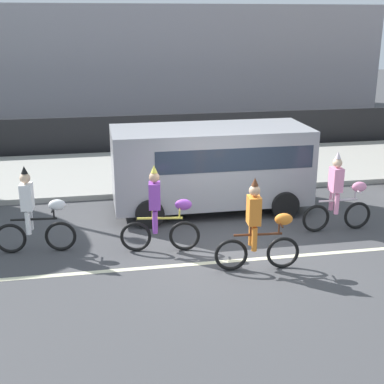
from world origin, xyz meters
name	(u,v)px	position (x,y,z in m)	size (l,w,h in m)	color
ground_plane	(232,251)	(0.00, 0.00, 0.00)	(80.00, 80.00, 0.00)	#424244
road_centre_line	(238,260)	(0.00, -0.50, 0.00)	(36.00, 0.14, 0.01)	beige
sidewalk_curb	(182,169)	(0.00, 6.50, 0.07)	(60.00, 5.00, 0.15)	#9E9B93
fence_line	(169,133)	(0.00, 9.40, 0.70)	(40.00, 0.08, 1.40)	black
building_backdrop	(84,62)	(-3.08, 18.00, 2.72)	(28.00, 8.00, 5.44)	#99939E
parade_cyclist_zebra	(34,215)	(-4.13, 0.73, 0.84)	(1.72, 0.50, 1.92)	black
parade_cyclist_purple	(160,214)	(-1.50, 0.30, 0.84)	(1.71, 0.52, 1.92)	black
parade_cyclist_orange	(259,230)	(0.29, -0.95, 0.84)	(1.72, 0.50, 1.92)	black
parade_cyclist_pink	(339,197)	(2.76, 0.71, 0.84)	(1.72, 0.50, 1.92)	black
parked_van_grey	(213,162)	(0.19, 2.70, 1.28)	(5.00, 2.22, 2.18)	#99999E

